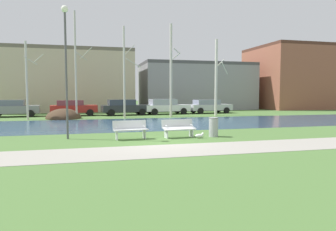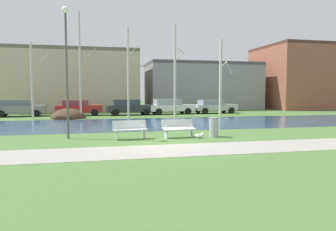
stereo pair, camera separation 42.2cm
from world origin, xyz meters
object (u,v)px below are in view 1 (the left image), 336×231
Objects in this scene: parked_sedan_second_red at (73,108)px; parked_hatch_third_dark at (124,107)px; seagull at (200,135)px; streetlamp at (66,53)px; parked_suv_fifth_silver at (209,106)px; bench_left at (130,129)px; trash_bin at (214,127)px; parked_wagon_fourth_white at (165,106)px; parked_van_nearest_grey at (13,108)px; bench_right at (179,128)px.

parked_sedan_second_red is 0.94× the size of parked_hatch_third_dark.
seagull is 17.76m from parked_sedan_second_red.
streetlamp is at bearing -87.79° from parked_sedan_second_red.
streetlamp reaches higher than parked_suv_fifth_silver.
trash_bin is (4.08, -0.18, 0.02)m from bench_left.
seagull is at bearing -83.35° from parked_hatch_third_dark.
seagull is at bearing -98.01° from parked_wagon_fourth_white.
parked_suv_fifth_silver is (4.85, 0.27, -0.04)m from parked_wagon_fourth_white.
parked_wagon_fourth_white is at bearing 0.06° from parked_van_nearest_grey.
streetlamp is at bearing 171.36° from bench_right.
bench_right is at bearing -8.64° from streetlamp.
streetlamp is at bearing 168.01° from seagull.
seagull is 0.10× the size of parked_suv_fifth_silver.
parked_wagon_fourth_white reaches higher than bench_right.
parked_suv_fifth_silver is (8.08, 16.29, 0.29)m from bench_right.
parked_sedan_second_red is (-6.68, 16.44, 0.65)m from seagull.
parked_wagon_fourth_white is at bearing 84.75° from trash_bin.
parked_sedan_second_red is at bearing 102.17° from bench_left.
trash_bin is at bearing 21.17° from seagull.
parked_van_nearest_grey is (-11.89, 16.51, 0.67)m from seagull.
bench_left is 0.38× the size of parked_sedan_second_red.
parked_wagon_fourth_white is at bearing -176.78° from parked_suv_fifth_silver.
parked_van_nearest_grey is at bearing -179.13° from parked_suv_fifth_silver.
parked_suv_fifth_silver is at bearing 57.39° from bench_left.
seagull is (0.91, -0.51, -0.34)m from bench_right.
parked_wagon_fourth_white is (8.42, 15.23, -3.21)m from streetlamp.
parked_wagon_fourth_white reaches higher than trash_bin.
parked_wagon_fourth_white is at bearing 61.06° from streetlamp.
parked_van_nearest_grey is at bearing 110.85° from streetlamp.
parked_suv_fifth_silver is (10.42, 16.29, 0.29)m from bench_left.
parked_sedan_second_red reaches higher than bench_right.
parked_sedan_second_red is at bearing -179.49° from parked_wagon_fourth_white.
bench_right is 6.33m from streetlamp.
bench_right is at bearing 0.00° from bench_left.
parked_hatch_third_dark reaches higher than parked_sedan_second_red.
parked_wagon_fourth_white is at bearing 70.82° from bench_left.
parked_van_nearest_grey reaches higher than parked_sedan_second_red.
streetlamp is 15.77m from parked_hatch_third_dark.
parked_van_nearest_grey is at bearing 179.29° from parked_sedan_second_red.
parked_van_nearest_grey is (-8.64, 16.00, 0.33)m from bench_left.
parked_suv_fifth_silver is at bearing 63.61° from bench_right.
parked_sedan_second_red reaches higher than trash_bin.
parked_van_nearest_grey is at bearing 177.97° from parked_hatch_third_dark.
bench_left is at bearing -122.61° from parked_suv_fifth_silver.
parked_sedan_second_red reaches higher than parked_suv_fifth_silver.
bench_right is 1.75m from trash_bin.
parked_van_nearest_grey is at bearing 125.76° from seagull.
seagull is 0.11× the size of parked_van_nearest_grey.
parked_hatch_third_dark reaches higher than parked_suv_fifth_silver.
bench_left is 0.27× the size of streetlamp.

